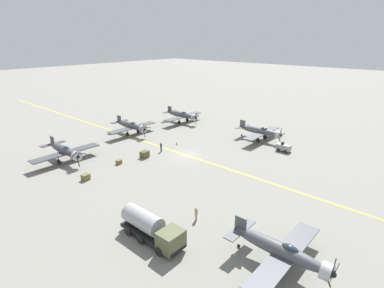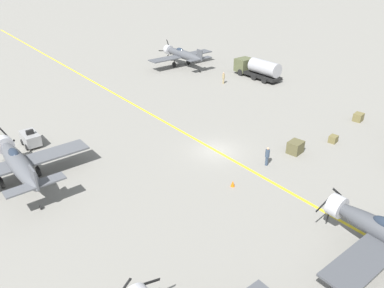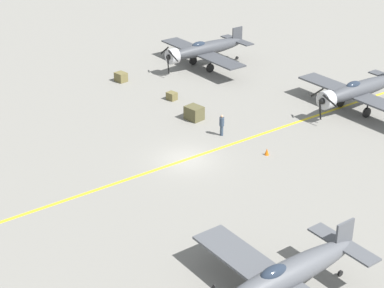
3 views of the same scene
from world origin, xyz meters
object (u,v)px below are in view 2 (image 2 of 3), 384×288
(airplane_mid_left, at_px, (18,163))
(ground_crew_walking, at_px, (267,156))
(fuel_tanker, at_px, (258,68))
(traffic_cone, at_px, (233,184))
(tow_tractor, at_px, (31,138))
(supply_crate_outboard, at_px, (358,117))
(supply_crate_by_tanker, at_px, (295,147))
(airplane_far_right, at_px, (182,54))
(supply_crate_mid_lane, at_px, (333,139))
(ground_crew_inspecting, at_px, (224,78))

(airplane_mid_left, bearing_deg, ground_crew_walking, -13.08)
(fuel_tanker, height_order, traffic_cone, fuel_tanker)
(tow_tractor, distance_m, supply_crate_outboard, 36.02)
(supply_crate_outboard, bearing_deg, supply_crate_by_tanker, -178.63)
(supply_crate_by_tanker, bearing_deg, fuel_tanker, 51.57)
(supply_crate_by_tanker, bearing_deg, airplane_far_right, 72.49)
(supply_crate_mid_lane, bearing_deg, airplane_far_right, 81.31)
(ground_crew_inspecting, bearing_deg, supply_crate_outboard, -81.32)
(supply_crate_mid_lane, relative_size, supply_crate_outboard, 0.79)
(supply_crate_mid_lane, bearing_deg, ground_crew_walking, 172.55)
(airplane_mid_left, distance_m, tow_tractor, 7.30)
(airplane_mid_left, height_order, traffic_cone, airplane_mid_left)
(ground_crew_walking, relative_size, traffic_cone, 3.34)
(tow_tractor, distance_m, supply_crate_mid_lane, 30.81)
(airplane_far_right, xyz_separation_m, traffic_cone, (-18.66, -31.56, -1.74))
(ground_crew_walking, bearing_deg, supply_crate_mid_lane, -7.45)
(ground_crew_inspecting, distance_m, traffic_cone, 27.11)
(airplane_far_right, height_order, ground_crew_inspecting, airplane_far_right)
(ground_crew_inspecting, height_order, traffic_cone, ground_crew_inspecting)
(supply_crate_outboard, bearing_deg, airplane_mid_left, 162.76)
(supply_crate_mid_lane, relative_size, traffic_cone, 1.60)
(tow_tractor, height_order, ground_crew_inspecting, tow_tractor)
(ground_crew_walking, height_order, supply_crate_outboard, ground_crew_walking)
(fuel_tanker, distance_m, tow_tractor, 34.60)
(airplane_far_right, xyz_separation_m, ground_crew_walking, (-13.79, -30.97, -1.01))
(ground_crew_inspecting, xyz_separation_m, supply_crate_mid_lane, (-4.04, -21.01, -0.56))
(ground_crew_inspecting, bearing_deg, supply_crate_by_tanker, -114.13)
(fuel_tanker, distance_m, supply_crate_by_tanker, 24.03)
(fuel_tanker, bearing_deg, airplane_far_right, 112.59)
(airplane_mid_left, height_order, tow_tractor, airplane_mid_left)
(supply_crate_by_tanker, xyz_separation_m, supply_crate_mid_lane, (4.90, -1.03, -0.24))
(ground_crew_inspecting, relative_size, supply_crate_outboard, 1.52)
(ground_crew_inspecting, bearing_deg, traffic_cone, -131.05)
(tow_tractor, relative_size, supply_crate_outboard, 2.34)
(traffic_cone, bearing_deg, supply_crate_by_tanker, 3.00)
(ground_crew_inspecting, distance_m, supply_crate_by_tanker, 21.89)
(fuel_tanker, height_order, tow_tractor, fuel_tanker)
(airplane_mid_left, relative_size, traffic_cone, 21.82)
(airplane_far_right, bearing_deg, supply_crate_by_tanker, -105.22)
(fuel_tanker, bearing_deg, supply_crate_mid_lane, -116.80)
(fuel_tanker, bearing_deg, airplane_mid_left, -168.19)
(ground_crew_walking, distance_m, traffic_cone, 4.96)
(supply_crate_outboard, bearing_deg, tow_tractor, 151.31)
(airplane_far_right, bearing_deg, airplane_mid_left, -145.83)
(ground_crew_inspecting, bearing_deg, airplane_far_right, 85.55)
(airplane_mid_left, bearing_deg, supply_crate_outboard, 0.01)
(fuel_tanker, xyz_separation_m, ground_crew_inspecting, (-5.98, 1.16, -0.59))
(supply_crate_by_tanker, bearing_deg, ground_crew_inspecting, 65.87)
(airplane_far_right, distance_m, ground_crew_walking, 33.91)
(tow_tractor, distance_m, ground_crew_inspecting, 28.70)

